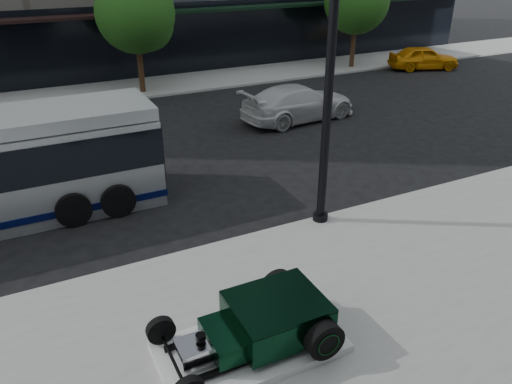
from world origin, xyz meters
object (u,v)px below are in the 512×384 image
hot_rod (266,320)px  lamppost (328,97)px  white_sedan (299,103)px  yellow_taxi (424,58)px

hot_rod → lamppost: bearing=45.4°
white_sedan → yellow_taxi: (11.78, 5.01, -0.06)m
lamppost → yellow_taxi: lamppost is taller
lamppost → white_sedan: size_ratio=1.43×
hot_rod → white_sedan: (7.60, 11.63, 0.06)m
yellow_taxi → lamppost: bearing=148.8°
white_sedan → lamppost: bearing=147.2°
hot_rod → lamppost: 5.77m
hot_rod → white_sedan: bearing=56.8°
white_sedan → yellow_taxi: size_ratio=1.27×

